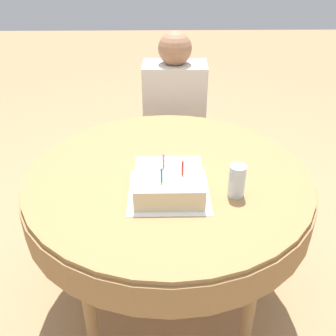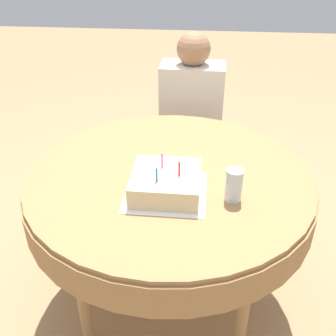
# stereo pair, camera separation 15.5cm
# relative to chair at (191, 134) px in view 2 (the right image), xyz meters

# --- Properties ---
(ground_plane) EXTENTS (12.00, 12.00, 0.00)m
(ground_plane) POSITION_rel_chair_xyz_m (-0.05, -0.91, -0.46)
(ground_plane) COLOR #A37F56
(dining_table) EXTENTS (1.19, 1.19, 0.73)m
(dining_table) POSITION_rel_chair_xyz_m (-0.05, -0.91, 0.18)
(dining_table) COLOR #9E7547
(dining_table) RESTS_ON ground_plane
(chair) EXTENTS (0.38, 0.38, 0.85)m
(chair) POSITION_rel_chair_xyz_m (0.00, 0.00, 0.00)
(chair) COLOR brown
(chair) RESTS_ON ground_plane
(person) EXTENTS (0.37, 0.32, 1.11)m
(person) POSITION_rel_chair_xyz_m (-0.00, -0.08, 0.21)
(person) COLOR #9E7051
(person) RESTS_ON ground_plane
(napkin) EXTENTS (0.31, 0.31, 0.00)m
(napkin) POSITION_rel_chair_xyz_m (-0.06, -1.04, 0.27)
(napkin) COLOR white
(napkin) RESTS_ON dining_table
(birthday_cake) EXTENTS (0.26, 0.26, 0.14)m
(birthday_cake) POSITION_rel_chair_xyz_m (-0.06, -1.04, 0.31)
(birthday_cake) COLOR beige
(birthday_cake) RESTS_ON dining_table
(drinking_glass) EXTENTS (0.06, 0.06, 0.13)m
(drinking_glass) POSITION_rel_chair_xyz_m (0.20, -1.07, 0.33)
(drinking_glass) COLOR silver
(drinking_glass) RESTS_ON dining_table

